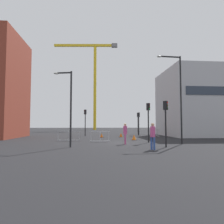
# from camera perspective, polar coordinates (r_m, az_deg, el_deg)

# --- Properties ---
(ground) EXTENTS (160.00, 160.00, 0.00)m
(ground) POSITION_cam_1_polar(r_m,az_deg,el_deg) (19.26, 1.61, -8.72)
(ground) COLOR black
(office_block) EXTENTS (10.87, 10.09, 9.89)m
(office_block) POSITION_cam_1_polar(r_m,az_deg,el_deg) (33.50, 23.73, 2.27)
(office_block) COLOR #B7B7BC
(office_block) RESTS_ON ground
(construction_crane) EXTENTS (20.17, 2.58, 27.48)m
(construction_crane) POSITION_cam_1_polar(r_m,az_deg,el_deg) (65.11, -5.32, 11.10)
(construction_crane) COLOR yellow
(construction_crane) RESTS_ON ground
(streetlamp_tall) EXTENTS (2.28, 0.31, 7.92)m
(streetlamp_tall) POSITION_cam_1_polar(r_m,az_deg,el_deg) (18.99, 18.21, 5.60)
(streetlamp_tall) COLOR black
(streetlamp_tall) RESTS_ON ground
(streetlamp_short) EXTENTS (1.48, 0.43, 5.88)m
(streetlamp_short) POSITION_cam_1_polar(r_m,az_deg,el_deg) (15.90, -12.25, 2.92)
(streetlamp_short) COLOR #232326
(streetlamp_short) RESTS_ON ground
(traffic_light_verge) EXTENTS (0.39, 0.33, 3.89)m
(traffic_light_verge) POSITION_cam_1_polar(r_m,az_deg,el_deg) (29.58, -7.63, -1.78)
(traffic_light_verge) COLOR black
(traffic_light_verge) RESTS_ON ground
(traffic_light_corner) EXTENTS (0.33, 0.39, 3.79)m
(traffic_light_corner) POSITION_cam_1_polar(r_m,az_deg,el_deg) (19.62, 10.29, -1.10)
(traffic_light_corner) COLOR black
(traffic_light_corner) RESTS_ON ground
(traffic_light_island) EXTENTS (0.35, 0.39, 3.62)m
(traffic_light_island) POSITION_cam_1_polar(r_m,az_deg,el_deg) (33.03, 7.39, -2.24)
(traffic_light_island) COLOR black
(traffic_light_island) RESTS_ON ground
(traffic_light_median) EXTENTS (0.37, 0.37, 3.56)m
(traffic_light_median) POSITION_cam_1_polar(r_m,az_deg,el_deg) (16.01, 15.00, -1.03)
(traffic_light_median) COLOR black
(traffic_light_median) RESTS_ON ground
(traffic_light_near) EXTENTS (0.28, 0.39, 3.56)m
(traffic_light_near) POSITION_cam_1_polar(r_m,az_deg,el_deg) (31.21, 7.61, -2.25)
(traffic_light_near) COLOR #232326
(traffic_light_near) RESTS_ON ground
(pedestrian_walking) EXTENTS (0.34, 0.34, 1.85)m
(pedestrian_walking) POSITION_cam_1_polar(r_m,az_deg,el_deg) (14.19, 11.51, -6.15)
(pedestrian_walking) COLOR #33519E
(pedestrian_walking) RESTS_ON ground
(pedestrian_waiting) EXTENTS (0.34, 0.34, 1.83)m
(pedestrian_waiting) POSITION_cam_1_polar(r_m,az_deg,el_deg) (17.79, 3.77, -5.69)
(pedestrian_waiting) COLOR #D14C8C
(pedestrian_waiting) RESTS_ON ground
(safety_barrier_rear) EXTENTS (1.97, 0.08, 1.08)m
(safety_barrier_rear) POSITION_cam_1_polar(r_m,az_deg,el_deg) (19.96, -3.45, -6.92)
(safety_barrier_rear) COLOR #B2B5BA
(safety_barrier_rear) RESTS_ON ground
(safety_barrier_right_run) EXTENTS (2.39, 0.18, 1.08)m
(safety_barrier_right_run) POSITION_cam_1_polar(r_m,az_deg,el_deg) (21.54, -12.17, -6.59)
(safety_barrier_right_run) COLOR #9EA0A5
(safety_barrier_right_run) RESTS_ON ground
(safety_barrier_mid_span) EXTENTS (0.33, 2.13, 1.08)m
(safety_barrier_mid_span) POSITION_cam_1_polar(r_m,az_deg,el_deg) (29.22, 12.84, -5.74)
(safety_barrier_mid_span) COLOR gray
(safety_barrier_mid_span) RESTS_ON ground
(traffic_cone_by_barrier) EXTENTS (0.57, 0.57, 0.58)m
(traffic_cone_by_barrier) POSITION_cam_1_polar(r_m,az_deg,el_deg) (27.71, 2.57, -6.57)
(traffic_cone_by_barrier) COLOR black
(traffic_cone_by_barrier) RESTS_ON ground
(traffic_cone_on_verge) EXTENTS (0.53, 0.53, 0.53)m
(traffic_cone_on_verge) POSITION_cam_1_polar(r_m,az_deg,el_deg) (26.85, -2.98, -6.71)
(traffic_cone_on_verge) COLOR black
(traffic_cone_on_verge) RESTS_ON ground
(traffic_cone_orange) EXTENTS (0.60, 0.60, 0.60)m
(traffic_cone_orange) POSITION_cam_1_polar(r_m,az_deg,el_deg) (22.58, 6.27, -7.22)
(traffic_cone_orange) COLOR black
(traffic_cone_orange) RESTS_ON ground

